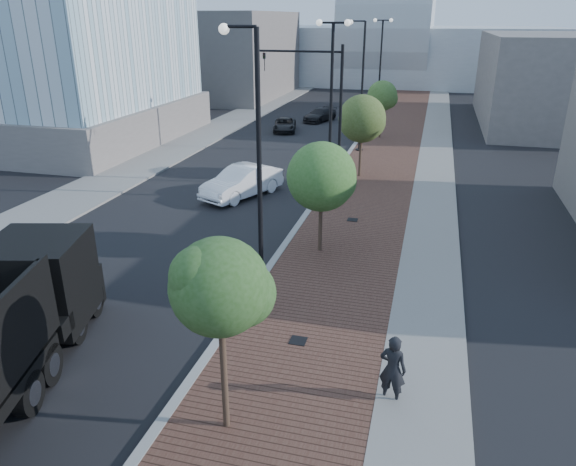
# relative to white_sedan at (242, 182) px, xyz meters

# --- Properties ---
(sidewalk) EXTENTS (7.00, 140.00, 0.12)m
(sidewalk) POSITION_rel_white_sedan_xyz_m (7.70, 18.53, -0.79)
(sidewalk) COLOR #4C2D23
(sidewalk) RESTS_ON ground
(concrete_strip) EXTENTS (2.40, 140.00, 0.13)m
(concrete_strip) POSITION_rel_white_sedan_xyz_m (10.40, 18.53, -0.78)
(concrete_strip) COLOR slate
(concrete_strip) RESTS_ON ground
(curb) EXTENTS (0.30, 140.00, 0.14)m
(curb) POSITION_rel_white_sedan_xyz_m (4.20, 18.53, -0.78)
(curb) COLOR gray
(curb) RESTS_ON ground
(west_sidewalk) EXTENTS (4.00, 140.00, 0.12)m
(west_sidewalk) POSITION_rel_white_sedan_xyz_m (-8.80, 18.53, -0.79)
(west_sidewalk) COLOR slate
(west_sidewalk) RESTS_ON ground
(white_sedan) EXTENTS (3.73, 5.45, 1.70)m
(white_sedan) POSITION_rel_white_sedan_xyz_m (0.00, 0.00, 0.00)
(white_sedan) COLOR white
(white_sedan) RESTS_ON ground
(dark_car_mid) EXTENTS (2.71, 4.37, 1.13)m
(dark_car_mid) POSITION_rel_white_sedan_xyz_m (-2.63, 18.53, -0.29)
(dark_car_mid) COLOR black
(dark_car_mid) RESTS_ON ground
(dark_car_far) EXTENTS (3.07, 4.56, 1.23)m
(dark_car_far) POSITION_rel_white_sedan_xyz_m (-0.66, 24.19, -0.24)
(dark_car_far) COLOR black
(dark_car_far) RESTS_ON ground
(pedestrian) EXTENTS (0.79, 0.61, 1.94)m
(pedestrian) POSITION_rel_white_sedan_xyz_m (9.57, -15.35, 0.12)
(pedestrian) COLOR black
(pedestrian) RESTS_ON ground
(streetlight_1) EXTENTS (1.44, 0.56, 9.21)m
(streetlight_1) POSITION_rel_white_sedan_xyz_m (4.69, -11.47, 3.49)
(streetlight_1) COLOR black
(streetlight_1) RESTS_ON ground
(streetlight_2) EXTENTS (1.72, 0.56, 9.28)m
(streetlight_2) POSITION_rel_white_sedan_xyz_m (4.80, 0.53, 3.97)
(streetlight_2) COLOR black
(streetlight_2) RESTS_ON ground
(streetlight_3) EXTENTS (1.44, 0.56, 9.21)m
(streetlight_3) POSITION_rel_white_sedan_xyz_m (4.69, 12.53, 3.49)
(streetlight_3) COLOR black
(streetlight_3) RESTS_ON ground
(streetlight_4) EXTENTS (1.72, 0.56, 9.28)m
(streetlight_4) POSITION_rel_white_sedan_xyz_m (4.80, 24.53, 3.97)
(streetlight_4) COLOR black
(streetlight_4) RESTS_ON ground
(traffic_mast) EXTENTS (5.09, 0.20, 8.00)m
(traffic_mast) POSITION_rel_white_sedan_xyz_m (3.90, 3.53, 4.13)
(traffic_mast) COLOR black
(traffic_mast) RESTS_ON ground
(tree_0) EXTENTS (2.29, 2.23, 5.02)m
(tree_0) POSITION_rel_white_sedan_xyz_m (5.85, -17.44, 3.04)
(tree_0) COLOR #382619
(tree_0) RESTS_ON ground
(tree_1) EXTENTS (2.85, 2.85, 4.78)m
(tree_1) POSITION_rel_white_sedan_xyz_m (5.85, -6.44, 2.50)
(tree_1) COLOR #382619
(tree_1) RESTS_ON ground
(tree_2) EXTENTS (2.87, 2.87, 5.11)m
(tree_2) POSITION_rel_white_sedan_xyz_m (5.85, 5.56, 2.81)
(tree_2) COLOR #382619
(tree_2) RESTS_ON ground
(tree_3) EXTENTS (2.45, 2.41, 4.69)m
(tree_3) POSITION_rel_white_sedan_xyz_m (5.85, 17.56, 2.63)
(tree_3) COLOR #382619
(tree_3) RESTS_ON ground
(tower_podium) EXTENTS (19.00, 19.00, 3.00)m
(tower_podium) POSITION_rel_white_sedan_xyz_m (-19.80, 10.53, 0.65)
(tower_podium) COLOR slate
(tower_podium) RESTS_ON ground
(convention_center) EXTENTS (50.00, 30.00, 50.00)m
(convention_center) POSITION_rel_white_sedan_xyz_m (2.20, 63.53, 5.15)
(convention_center) COLOR #AAB1B4
(convention_center) RESTS_ON ground
(commercial_block_nw) EXTENTS (14.00, 20.00, 10.00)m
(commercial_block_nw) POSITION_rel_white_sedan_xyz_m (-15.80, 38.53, 4.15)
(commercial_block_nw) COLOR #645D5A
(commercial_block_nw) RESTS_ON ground
(commercial_block_ne) EXTENTS (12.00, 22.00, 8.00)m
(commercial_block_ne) POSITION_rel_white_sedan_xyz_m (20.20, 28.53, 3.15)
(commercial_block_ne) COLOR #645D5A
(commercial_block_ne) RESTS_ON ground
(utility_cover_1) EXTENTS (0.50, 0.50, 0.02)m
(utility_cover_1) POSITION_rel_white_sedan_xyz_m (6.60, -13.47, -0.72)
(utility_cover_1) COLOR black
(utility_cover_1) RESTS_ON sidewalk
(utility_cover_2) EXTENTS (0.50, 0.50, 0.02)m
(utility_cover_2) POSITION_rel_white_sedan_xyz_m (6.60, -2.47, -0.72)
(utility_cover_2) COLOR black
(utility_cover_2) RESTS_ON sidewalk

